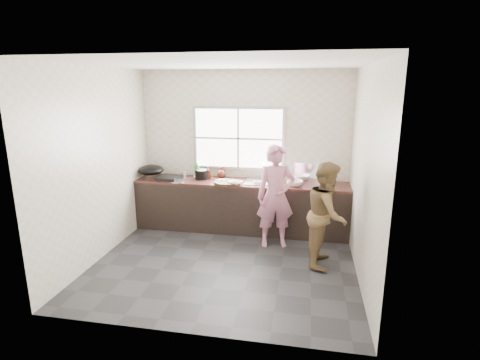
% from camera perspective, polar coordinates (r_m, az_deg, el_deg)
% --- Properties ---
extents(floor, '(3.60, 3.20, 0.01)m').
position_cam_1_polar(floor, '(5.43, -2.34, -12.49)').
color(floor, '#262628').
rests_on(floor, ground).
extents(ceiling, '(3.60, 3.20, 0.01)m').
position_cam_1_polar(ceiling, '(4.86, -2.67, 17.38)').
color(ceiling, silver).
rests_on(ceiling, wall_back).
extents(wall_back, '(3.60, 0.01, 2.70)m').
position_cam_1_polar(wall_back, '(6.52, 0.66, 4.61)').
color(wall_back, beige).
rests_on(wall_back, ground).
extents(wall_left, '(0.01, 3.20, 2.70)m').
position_cam_1_polar(wall_left, '(5.65, -20.64, 2.22)').
color(wall_left, silver).
rests_on(wall_left, ground).
extents(wall_right, '(0.01, 3.20, 2.70)m').
position_cam_1_polar(wall_right, '(4.91, 18.53, 0.70)').
color(wall_right, beige).
rests_on(wall_right, ground).
extents(wall_front, '(3.60, 0.01, 2.70)m').
position_cam_1_polar(wall_front, '(3.48, -8.39, -4.04)').
color(wall_front, silver).
rests_on(wall_front, ground).
extents(cabinet, '(3.60, 0.62, 0.82)m').
position_cam_1_polar(cabinet, '(6.44, 0.16, -4.12)').
color(cabinet, black).
rests_on(cabinet, floor).
extents(countertop, '(3.60, 0.64, 0.04)m').
position_cam_1_polar(countertop, '(6.32, 0.16, -0.41)').
color(countertop, '#341A15').
rests_on(countertop, cabinet).
extents(sink, '(0.55, 0.45, 0.02)m').
position_cam_1_polar(sink, '(6.27, 3.31, -0.34)').
color(sink, silver).
rests_on(sink, countertop).
extents(faucet, '(0.02, 0.02, 0.30)m').
position_cam_1_polar(faucet, '(6.42, 3.55, 1.35)').
color(faucet, silver).
rests_on(faucet, countertop).
extents(window_frame, '(1.60, 0.05, 1.10)m').
position_cam_1_polar(window_frame, '(6.49, -0.23, 6.36)').
color(window_frame, '#9EA0A5').
rests_on(window_frame, wall_back).
extents(window_glazing, '(1.50, 0.01, 1.00)m').
position_cam_1_polar(window_glazing, '(6.47, -0.27, 6.33)').
color(window_glazing, white).
rests_on(window_glazing, window_frame).
extents(woman, '(0.61, 0.48, 1.48)m').
position_cam_1_polar(woman, '(5.74, 5.44, -3.02)').
color(woman, '#C37593').
rests_on(woman, floor).
extents(person_side, '(0.63, 0.77, 1.45)m').
position_cam_1_polar(person_side, '(5.27, 13.11, -5.07)').
color(person_side, brown).
rests_on(person_side, floor).
extents(cutting_board, '(0.52, 0.52, 0.04)m').
position_cam_1_polar(cutting_board, '(6.17, -2.13, -0.40)').
color(cutting_board, '#342514').
rests_on(cutting_board, countertop).
extents(cleaver, '(0.24, 0.23, 0.01)m').
position_cam_1_polar(cleaver, '(6.29, -2.62, 0.09)').
color(cleaver, silver).
rests_on(cleaver, cutting_board).
extents(bowl_mince, '(0.30, 0.30, 0.06)m').
position_cam_1_polar(bowl_mince, '(6.12, -0.72, -0.44)').
color(bowl_mince, white).
rests_on(bowl_mince, countertop).
extents(bowl_crabs, '(0.24, 0.24, 0.07)m').
position_cam_1_polar(bowl_crabs, '(6.12, 8.33, -0.54)').
color(bowl_crabs, silver).
rests_on(bowl_crabs, countertop).
extents(bowl_held, '(0.25, 0.25, 0.06)m').
position_cam_1_polar(bowl_held, '(6.17, 2.72, -0.31)').
color(bowl_held, white).
rests_on(bowl_held, countertop).
extents(black_pot, '(0.29, 0.29, 0.16)m').
position_cam_1_polar(black_pot, '(6.52, -5.86, 0.87)').
color(black_pot, black).
rests_on(black_pot, countertop).
extents(plate_food, '(0.25, 0.25, 0.02)m').
position_cam_1_polar(plate_food, '(6.71, -6.21, 0.62)').
color(plate_food, white).
rests_on(plate_food, countertop).
extents(bottle_green, '(0.12, 0.12, 0.28)m').
position_cam_1_polar(bottle_green, '(6.70, -6.54, 1.73)').
color(bottle_green, '#409230').
rests_on(bottle_green, countertop).
extents(bottle_brown_tall, '(0.11, 0.12, 0.20)m').
position_cam_1_polar(bottle_brown_tall, '(6.51, -4.95, 1.06)').
color(bottle_brown_tall, '#3F1B0F').
rests_on(bottle_brown_tall, countertop).
extents(bottle_brown_short, '(0.18, 0.18, 0.17)m').
position_cam_1_polar(bottle_brown_short, '(6.59, -2.84, 1.14)').
color(bottle_brown_short, '#471F11').
rests_on(bottle_brown_short, countertop).
extents(glass_jar, '(0.07, 0.07, 0.09)m').
position_cam_1_polar(glass_jar, '(6.77, -8.46, 0.97)').
color(glass_jar, silver).
rests_on(glass_jar, countertop).
extents(burner, '(0.40, 0.40, 0.05)m').
position_cam_1_polar(burner, '(6.58, -10.71, 0.34)').
color(burner, black).
rests_on(burner, countertop).
extents(wok, '(0.56, 0.56, 0.17)m').
position_cam_1_polar(wok, '(6.72, -13.41, 1.50)').
color(wok, black).
rests_on(wok, burner).
extents(dish_rack, '(0.51, 0.41, 0.33)m').
position_cam_1_polar(dish_rack, '(6.41, 10.51, 1.26)').
color(dish_rack, white).
rests_on(dish_rack, countertop).
extents(pot_lid_left, '(0.27, 0.27, 0.01)m').
position_cam_1_polar(pot_lid_left, '(6.40, -9.46, -0.20)').
color(pot_lid_left, '#B7B9BE').
rests_on(pot_lid_left, countertop).
extents(pot_lid_right, '(0.29, 0.29, 0.01)m').
position_cam_1_polar(pot_lid_right, '(6.62, -9.10, 0.30)').
color(pot_lid_right, silver).
rests_on(pot_lid_right, countertop).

